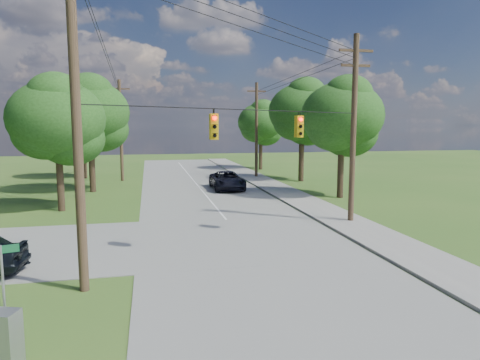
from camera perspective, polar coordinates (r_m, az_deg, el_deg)
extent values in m
plane|color=#335C1E|center=(15.43, -2.54, -13.69)|extent=(140.00, 140.00, 0.00)
cube|color=gray|center=(20.46, 0.68, -8.34)|extent=(10.00, 100.00, 0.03)
cube|color=gray|center=(22.84, 17.44, -6.90)|extent=(2.60, 100.00, 0.12)
cylinder|color=#4E3728|center=(14.79, -21.03, 8.65)|extent=(0.32, 0.32, 12.00)
cylinder|color=#4E3728|center=(24.91, 14.89, 6.41)|extent=(0.32, 0.32, 10.50)
cube|color=#4E3728|center=(25.24, 15.22, 16.32)|extent=(2.00, 0.12, 0.14)
cube|color=#4E3728|center=(25.12, 15.16, 14.53)|extent=(1.70, 0.12, 0.14)
cylinder|color=#4E3728|center=(45.63, 2.21, 6.61)|extent=(0.32, 0.32, 10.00)
cube|color=#4E3728|center=(45.77, 2.23, 11.75)|extent=(2.00, 0.12, 0.14)
cylinder|color=#4E3728|center=(44.30, -15.61, 6.33)|extent=(0.32, 0.32, 10.00)
cube|color=#4E3728|center=(44.44, -15.79, 11.62)|extent=(2.00, 0.12, 0.14)
cylinder|color=black|center=(19.57, 1.75, 21.56)|extent=(13.52, 7.63, 1.53)
cylinder|color=black|center=(19.47, 1.75, 20.42)|extent=(13.52, 7.63, 1.53)
cylinder|color=black|center=(19.39, 1.74, 19.27)|extent=(13.52, 7.63, 1.53)
cylinder|color=black|center=(35.28, 6.78, 13.45)|extent=(0.03, 22.00, 0.53)
cylinder|color=black|center=(29.87, -17.29, 15.77)|extent=(0.43, 29.60, 2.03)
cylinder|color=black|center=(35.24, 6.77, 12.81)|extent=(0.03, 22.00, 0.53)
cylinder|color=black|center=(29.81, -17.26, 15.01)|extent=(0.43, 29.60, 2.03)
cylinder|color=black|center=(18.97, 1.70, 9.32)|extent=(13.52, 7.63, 0.04)
cube|color=gold|center=(17.43, -3.46, 7.11)|extent=(0.32, 0.22, 1.05)
sphere|color=#FF0C05|center=(17.30, -3.40, 8.27)|extent=(0.17, 0.17, 0.17)
cube|color=gold|center=(17.67, -3.58, 7.11)|extent=(0.32, 0.22, 1.05)
sphere|color=#FF0C05|center=(17.81, -3.65, 8.24)|extent=(0.17, 0.17, 0.17)
cube|color=gold|center=(21.09, 7.97, 7.08)|extent=(0.32, 0.22, 1.05)
sphere|color=#FF0C05|center=(20.96, 8.12, 8.03)|extent=(0.17, 0.17, 0.17)
cube|color=gold|center=(21.31, 7.75, 7.08)|extent=(0.32, 0.22, 1.05)
sphere|color=#FF0C05|center=(21.45, 7.64, 8.02)|extent=(0.17, 0.17, 0.17)
cylinder|color=#453222|center=(30.01, -22.81, -0.85)|extent=(0.45, 0.45, 3.15)
ellipsoid|color=#1C4514|center=(29.76, -23.22, 7.50)|extent=(6.00, 6.00, 4.92)
cylinder|color=#453222|center=(37.69, -19.10, 1.13)|extent=(0.50, 0.50, 3.50)
ellipsoid|color=#1C4514|center=(37.52, -19.41, 8.51)|extent=(6.40, 6.40, 5.25)
cylinder|color=#453222|center=(47.83, -20.05, 2.20)|extent=(0.48, 0.47, 3.32)
ellipsoid|color=#1C4514|center=(47.68, -20.29, 7.72)|extent=(6.00, 6.00, 4.92)
cylinder|color=#453222|center=(33.68, 13.24, 0.50)|extent=(0.48, 0.48, 3.32)
ellipsoid|color=#1C4514|center=(33.47, 13.47, 8.36)|extent=(6.20, 6.20, 5.08)
cylinder|color=#453222|center=(43.03, 8.16, 2.29)|extent=(0.52, 0.52, 3.67)
ellipsoid|color=#1C4514|center=(42.90, 8.29, 9.08)|extent=(6.60, 6.60, 5.41)
cylinder|color=#453222|center=(54.17, 2.77, 3.08)|extent=(0.45, 0.45, 3.15)
ellipsoid|color=#1C4514|center=(54.03, 2.80, 7.71)|extent=(5.80, 5.80, 4.76)
imported|color=black|center=(37.03, -1.73, -0.05)|extent=(2.59, 5.58, 1.55)
cube|color=gray|center=(11.81, -29.09, -18.00)|extent=(0.86, 0.73, 1.31)
cylinder|color=gray|center=(12.18, -28.94, -13.73)|extent=(0.06, 0.06, 2.68)
cube|color=#14572F|center=(11.82, -29.31, -8.11)|extent=(0.78, 0.27, 0.19)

